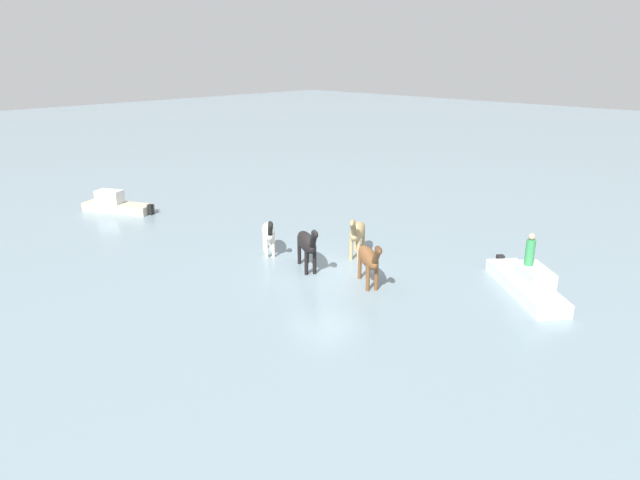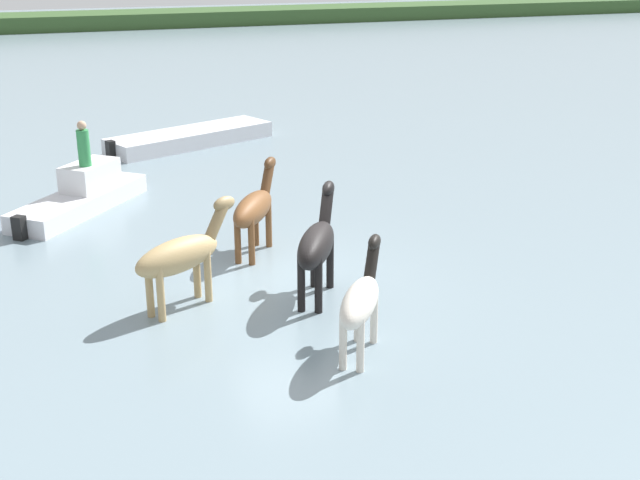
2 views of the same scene
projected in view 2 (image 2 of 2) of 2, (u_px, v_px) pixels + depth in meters
name	position (u px, v px, depth m)	size (l,w,h in m)	color
ground_plane	(295.00, 284.00, 17.14)	(156.68, 156.68, 0.00)	gray
distant_shoreline	(74.00, 29.00, 67.07)	(141.01, 6.00, 2.40)	#335127
horse_pinto_flank	(254.00, 208.00, 18.47)	(1.78, 2.29, 1.97)	brown
horse_gray_outer	(181.00, 255.00, 15.69)	(2.39, 1.62, 1.97)	tan
horse_chestnut_trailing	(317.00, 244.00, 16.14)	(1.72, 2.47, 2.06)	black
horse_rear_stallion	(361.00, 301.00, 13.93)	(1.64, 2.09, 1.80)	silver
boat_motor_center	(82.00, 199.00, 21.74)	(3.90, 4.23, 1.34)	silver
boat_skiff_near	(190.00, 140.00, 28.74)	(6.15, 3.78, 0.78)	silver
person_boatman_standing	(84.00, 145.00, 21.34)	(0.32, 0.32, 1.19)	#338C4C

